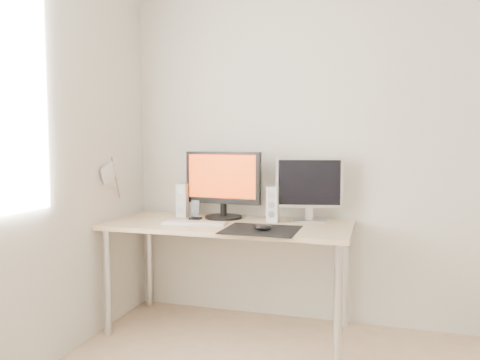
{
  "coord_description": "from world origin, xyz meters",
  "views": [
    {
      "loc": [
        0.01,
        -1.53,
        1.26
      ],
      "look_at": [
        -0.87,
        1.45,
        1.01
      ],
      "focal_mm": 35.0,
      "sensor_mm": 36.0,
      "label": 1
    }
  ],
  "objects_px": {
    "speaker_left": "(183,200)",
    "second_monitor": "(309,186)",
    "main_monitor": "(223,182)",
    "mouse": "(263,227)",
    "phone_dock": "(195,214)",
    "keyboard": "(195,223)",
    "speaker_right": "(273,204)",
    "desk": "(229,235)"
  },
  "relations": [
    {
      "from": "main_monitor",
      "to": "keyboard",
      "type": "distance_m",
      "value": 0.38
    },
    {
      "from": "mouse",
      "to": "speaker_right",
      "type": "bearing_deg",
      "value": 92.48
    },
    {
      "from": "second_monitor",
      "to": "phone_dock",
      "type": "height_order",
      "value": "second_monitor"
    },
    {
      "from": "second_monitor",
      "to": "desk",
      "type": "bearing_deg",
      "value": -157.79
    },
    {
      "from": "mouse",
      "to": "speaker_right",
      "type": "height_order",
      "value": "speaker_right"
    },
    {
      "from": "main_monitor",
      "to": "second_monitor",
      "type": "bearing_deg",
      "value": 3.81
    },
    {
      "from": "speaker_right",
      "to": "keyboard",
      "type": "xyz_separation_m",
      "value": [
        -0.47,
        -0.24,
        -0.11
      ]
    },
    {
      "from": "speaker_right",
      "to": "phone_dock",
      "type": "distance_m",
      "value": 0.54
    },
    {
      "from": "second_monitor",
      "to": "mouse",
      "type": "bearing_deg",
      "value": -117.15
    },
    {
      "from": "speaker_left",
      "to": "phone_dock",
      "type": "relative_size",
      "value": 1.78
    },
    {
      "from": "speaker_right",
      "to": "desk",
      "type": "bearing_deg",
      "value": -153.5
    },
    {
      "from": "speaker_right",
      "to": "second_monitor",
      "type": "bearing_deg",
      "value": 16.82
    },
    {
      "from": "keyboard",
      "to": "phone_dock",
      "type": "relative_size",
      "value": 3.23
    },
    {
      "from": "speaker_left",
      "to": "speaker_right",
      "type": "height_order",
      "value": "same"
    },
    {
      "from": "speaker_left",
      "to": "keyboard",
      "type": "xyz_separation_m",
      "value": [
        0.2,
        -0.26,
        -0.11
      ]
    },
    {
      "from": "second_monitor",
      "to": "speaker_right",
      "type": "bearing_deg",
      "value": -163.18
    },
    {
      "from": "mouse",
      "to": "main_monitor",
      "type": "bearing_deg",
      "value": 134.9
    },
    {
      "from": "mouse",
      "to": "speaker_left",
      "type": "bearing_deg",
      "value": 151.35
    },
    {
      "from": "speaker_left",
      "to": "keyboard",
      "type": "distance_m",
      "value": 0.35
    },
    {
      "from": "main_monitor",
      "to": "second_monitor",
      "type": "xyz_separation_m",
      "value": [
        0.59,
        0.04,
        -0.01
      ]
    },
    {
      "from": "speaker_right",
      "to": "keyboard",
      "type": "distance_m",
      "value": 0.54
    },
    {
      "from": "speaker_right",
      "to": "speaker_left",
      "type": "bearing_deg",
      "value": 178.29
    },
    {
      "from": "desk",
      "to": "phone_dock",
      "type": "relative_size",
      "value": 12.05
    },
    {
      "from": "main_monitor",
      "to": "phone_dock",
      "type": "distance_m",
      "value": 0.29
    },
    {
      "from": "desk",
      "to": "second_monitor",
      "type": "relative_size",
      "value": 3.56
    },
    {
      "from": "second_monitor",
      "to": "phone_dock",
      "type": "bearing_deg",
      "value": -169.85
    },
    {
      "from": "desk",
      "to": "phone_dock",
      "type": "bearing_deg",
      "value": 165.53
    },
    {
      "from": "phone_dock",
      "to": "main_monitor",
      "type": "bearing_deg",
      "value": 29.88
    },
    {
      "from": "main_monitor",
      "to": "speaker_left",
      "type": "relative_size",
      "value": 2.34
    },
    {
      "from": "phone_dock",
      "to": "speaker_left",
      "type": "bearing_deg",
      "value": 146.18
    },
    {
      "from": "desk",
      "to": "keyboard",
      "type": "xyz_separation_m",
      "value": [
        -0.2,
        -0.11,
        0.09
      ]
    },
    {
      "from": "second_monitor",
      "to": "speaker_left",
      "type": "distance_m",
      "value": 0.9
    },
    {
      "from": "phone_dock",
      "to": "mouse",
      "type": "bearing_deg",
      "value": -27.34
    },
    {
      "from": "speaker_left",
      "to": "speaker_right",
      "type": "relative_size",
      "value": 1.0
    },
    {
      "from": "second_monitor",
      "to": "speaker_right",
      "type": "height_order",
      "value": "second_monitor"
    },
    {
      "from": "speaker_left",
      "to": "second_monitor",
      "type": "bearing_deg",
      "value": 3.2
    },
    {
      "from": "mouse",
      "to": "speaker_left",
      "type": "height_order",
      "value": "speaker_left"
    },
    {
      "from": "desk",
      "to": "keyboard",
      "type": "distance_m",
      "value": 0.24
    },
    {
      "from": "mouse",
      "to": "phone_dock",
      "type": "distance_m",
      "value": 0.62
    },
    {
      "from": "mouse",
      "to": "second_monitor",
      "type": "distance_m",
      "value": 0.52
    },
    {
      "from": "mouse",
      "to": "desk",
      "type": "bearing_deg",
      "value": 142.93
    },
    {
      "from": "second_monitor",
      "to": "speaker_left",
      "type": "xyz_separation_m",
      "value": [
        -0.89,
        -0.05,
        -0.12
      ]
    }
  ]
}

